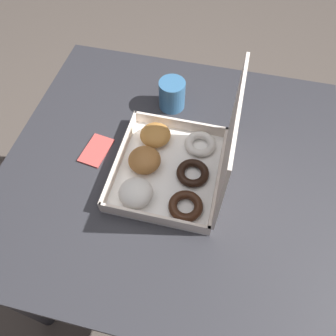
# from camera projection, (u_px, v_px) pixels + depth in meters

# --- Properties ---
(ground_plane) EXTENTS (8.00, 8.00, 0.00)m
(ground_plane) POSITION_uv_depth(u_px,v_px,m) (169.00, 250.00, 1.60)
(ground_plane) COLOR #564C44
(dining_table) EXTENTS (0.94, 0.98, 0.75)m
(dining_table) POSITION_uv_depth(u_px,v_px,m) (170.00, 184.00, 1.06)
(dining_table) COLOR #2D2D33
(dining_table) RESTS_ON ground_plane
(donut_box) EXTENTS (0.34, 0.31, 0.32)m
(donut_box) POSITION_uv_depth(u_px,v_px,m) (174.00, 163.00, 0.91)
(donut_box) COLOR white
(donut_box) RESTS_ON dining_table
(coffee_mug) EXTENTS (0.09, 0.09, 0.10)m
(coffee_mug) POSITION_uv_depth(u_px,v_px,m) (172.00, 94.00, 1.06)
(coffee_mug) COLOR teal
(coffee_mug) RESTS_ON dining_table
(paper_napkin) EXTENTS (0.12, 0.08, 0.01)m
(paper_napkin) POSITION_uv_depth(u_px,v_px,m) (96.00, 151.00, 0.99)
(paper_napkin) COLOR #CC4C47
(paper_napkin) RESTS_ON dining_table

